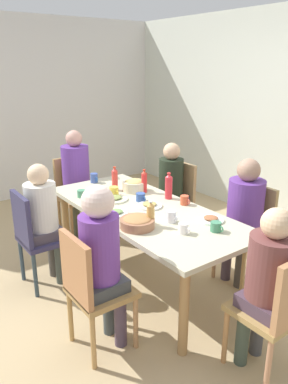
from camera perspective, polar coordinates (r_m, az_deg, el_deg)
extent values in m
plane|color=tan|center=(3.68, 0.00, -13.11)|extent=(7.23, 7.23, 0.00)
cube|color=silver|center=(5.93, -18.21, 11.64)|extent=(0.12, 4.69, 2.60)
cube|color=#C0BB9B|center=(3.36, 0.00, -2.75)|extent=(2.05, 0.88, 0.04)
cylinder|color=#AC7F48|center=(4.09, -11.66, -4.65)|extent=(0.07, 0.07, 0.69)
cylinder|color=#A77B48|center=(2.71, 6.01, -17.45)|extent=(0.07, 0.07, 0.69)
cylinder|color=#B4874A|center=(4.38, -3.54, -2.63)|extent=(0.07, 0.07, 0.69)
cylinder|color=tan|center=(3.14, 15.56, -12.55)|extent=(0.07, 0.07, 0.69)
cube|color=#A77948|center=(4.52, -9.97, -0.92)|extent=(0.40, 0.40, 0.04)
cylinder|color=#AC794D|center=(4.82, -8.92, -2.49)|extent=(0.04, 0.04, 0.43)
cylinder|color=#B2804A|center=(4.68, -12.61, -3.35)|extent=(0.04, 0.04, 0.43)
cylinder|color=tan|center=(4.54, -6.92, -3.76)|extent=(0.04, 0.04, 0.43)
cylinder|color=#B08352|center=(4.40, -10.79, -4.73)|extent=(0.04, 0.04, 0.43)
cube|color=#AF8749|center=(4.61, -11.14, 2.44)|extent=(0.04, 0.38, 0.45)
cylinder|color=brown|center=(4.55, -8.35, -3.62)|extent=(0.09, 0.09, 0.45)
cylinder|color=#505442|center=(4.49, -10.15, -4.06)|extent=(0.09, 0.09, 0.45)
cube|color=brown|center=(4.51, -10.01, -0.20)|extent=(0.30, 0.30, 0.10)
cylinder|color=#65389D|center=(4.42, -10.23, 3.56)|extent=(0.31, 0.31, 0.51)
sphere|color=tan|center=(4.34, -10.49, 7.90)|extent=(0.19, 0.19, 0.19)
cube|color=#AD7852|center=(3.60, 14.59, -6.54)|extent=(0.40, 0.40, 0.04)
cylinder|color=tan|center=(3.74, 18.02, -9.79)|extent=(0.04, 0.04, 0.43)
cylinder|color=#A87E57|center=(3.92, 14.01, -8.03)|extent=(0.04, 0.04, 0.43)
cylinder|color=tan|center=(3.49, 14.64, -11.55)|extent=(0.04, 0.04, 0.43)
cylinder|color=tan|center=(3.68, 10.54, -9.55)|extent=(0.04, 0.04, 0.43)
cube|color=#A38955|center=(3.65, 16.71, -2.41)|extent=(0.38, 0.04, 0.45)
cylinder|color=#443E39|center=(3.59, 14.26, -10.50)|extent=(0.09, 0.09, 0.45)
cylinder|color=#483A48|center=(3.67, 12.34, -9.59)|extent=(0.09, 0.09, 0.45)
cube|color=#3C4242|center=(3.58, 14.67, -5.67)|extent=(0.30, 0.30, 0.10)
cylinder|color=#5F348D|center=(3.48, 15.03, -1.68)|extent=(0.32, 0.32, 0.43)
sphere|color=#A47D65|center=(3.39, 15.46, 3.19)|extent=(0.20, 0.20, 0.20)
cube|color=tan|center=(4.26, 3.99, -1.92)|extent=(0.40, 0.40, 0.04)
cylinder|color=#A48853|center=(4.34, 7.10, -4.87)|extent=(0.04, 0.04, 0.43)
cylinder|color=#B47954|center=(4.57, 4.19, -3.51)|extent=(0.04, 0.04, 0.43)
cylinder|color=#A7755B|center=(4.13, 3.62, -6.02)|extent=(0.04, 0.04, 0.43)
cylinder|color=#AE8550|center=(4.37, 0.77, -4.52)|extent=(0.04, 0.04, 0.43)
cube|color=tan|center=(4.30, 5.90, 1.51)|extent=(0.38, 0.04, 0.45)
cylinder|color=#372943|center=(4.23, 3.58, -5.25)|extent=(0.09, 0.09, 0.45)
cylinder|color=navy|center=(4.34, 2.23, -4.56)|extent=(0.09, 0.09, 0.45)
cube|color=navy|center=(4.24, 4.00, -1.17)|extent=(0.30, 0.30, 0.10)
cylinder|color=#222D1E|center=(4.16, 4.08, 2.19)|extent=(0.27, 0.27, 0.42)
sphere|color=tan|center=(4.09, 4.18, 6.11)|extent=(0.18, 0.18, 0.18)
cube|color=#322F51|center=(3.56, -14.78, -6.86)|extent=(0.40, 0.40, 0.04)
cylinder|color=#2F4150|center=(3.76, -17.90, -9.59)|extent=(0.04, 0.04, 0.43)
cylinder|color=#2E3E47|center=(3.47, -16.03, -11.88)|extent=(0.04, 0.04, 0.43)
cylinder|color=#2B3A43|center=(3.86, -13.10, -8.38)|extent=(0.04, 0.04, 0.43)
cylinder|color=navy|center=(3.58, -10.88, -10.47)|extent=(0.04, 0.04, 0.43)
cube|color=#333052|center=(3.42, -17.90, -3.98)|extent=(0.38, 0.04, 0.45)
cylinder|color=#46413C|center=(3.76, -13.54, -9.03)|extent=(0.09, 0.09, 0.45)
cylinder|color=#3F4740|center=(3.62, -12.53, -10.02)|extent=(0.09, 0.09, 0.45)
cube|color=#453D49|center=(3.54, -14.86, -5.98)|extent=(0.30, 0.30, 0.10)
cylinder|color=silver|center=(3.44, -15.21, -2.08)|extent=(0.28, 0.28, 0.41)
sphere|color=beige|center=(3.35, -15.63, 2.56)|extent=(0.18, 0.18, 0.18)
cube|color=#A77E47|center=(2.74, -6.41, -14.64)|extent=(0.40, 0.40, 0.04)
cylinder|color=#B5884A|center=(2.93, -11.01, -17.74)|extent=(0.04, 0.04, 0.43)
cylinder|color=#B2844B|center=(2.69, -7.64, -21.41)|extent=(0.04, 0.04, 0.43)
cylinder|color=#B3824F|center=(3.06, -5.05, -15.73)|extent=(0.04, 0.04, 0.43)
cylinder|color=#AA794E|center=(2.83, -1.25, -18.94)|extent=(0.04, 0.04, 0.43)
cube|color=#B57749|center=(2.55, -10.18, -11.42)|extent=(0.38, 0.04, 0.45)
cylinder|color=#394244|center=(2.96, -5.32, -16.81)|extent=(0.09, 0.09, 0.45)
cylinder|color=#473949|center=(2.85, -3.56, -18.37)|extent=(0.09, 0.09, 0.45)
cube|color=#3D4043|center=(2.71, -6.46, -13.58)|extent=(0.30, 0.30, 0.10)
cylinder|color=#6D3A9A|center=(2.57, -6.69, -8.32)|extent=(0.27, 0.27, 0.46)
sphere|color=beige|center=(2.44, -6.97, -1.45)|extent=(0.22, 0.22, 0.22)
cube|color=#A4824A|center=(2.66, 17.87, -16.65)|extent=(0.40, 0.40, 0.04)
cylinder|color=tan|center=(2.62, 18.15, -23.72)|extent=(0.04, 0.04, 0.43)
cylinder|color=#B27B48|center=(2.77, 12.14, -20.39)|extent=(0.04, 0.04, 0.43)
cylinder|color=#A8844A|center=(2.99, 16.74, -17.54)|extent=(0.04, 0.04, 0.43)
cylinder|color=#3A473B|center=(2.78, 14.61, -20.09)|extent=(0.09, 0.09, 0.45)
cylinder|color=#46474B|center=(2.89, 16.76, -18.69)|extent=(0.09, 0.09, 0.45)
cube|color=#483645|center=(2.63, 18.01, -15.58)|extent=(0.30, 0.30, 0.10)
cylinder|color=brown|center=(2.50, 18.60, -10.68)|extent=(0.30, 0.30, 0.41)
sphere|color=beige|center=(2.37, 19.33, -4.49)|extent=(0.19, 0.19, 0.19)
cylinder|color=silver|center=(3.22, -4.22, -3.24)|extent=(0.21, 0.21, 0.01)
ellipsoid|color=#779C55|center=(3.21, -4.22, -2.92)|extent=(0.11, 0.11, 0.02)
cylinder|color=white|center=(3.13, 10.00, -4.16)|extent=(0.21, 0.21, 0.01)
ellipsoid|color=#A05F3B|center=(3.12, 10.02, -3.84)|extent=(0.12, 0.12, 0.02)
cylinder|color=silver|center=(3.38, 0.79, -2.08)|extent=(0.23, 0.23, 0.01)
ellipsoid|color=tan|center=(3.38, 0.80, -1.77)|extent=(0.13, 0.13, 0.02)
cylinder|color=#E8E9C7|center=(3.56, -4.45, -1.09)|extent=(0.25, 0.25, 0.01)
ellipsoid|color=#89974E|center=(3.55, -4.46, -0.79)|extent=(0.14, 0.14, 0.02)
cylinder|color=#9F694B|center=(2.95, -1.03, -4.71)|extent=(0.27, 0.27, 0.07)
ellipsoid|color=#B37B49|center=(2.94, -1.03, -4.08)|extent=(0.22, 0.22, 0.04)
cylinder|color=beige|center=(3.79, -1.48, 0.88)|extent=(0.23, 0.23, 0.10)
ellipsoid|color=#D0B969|center=(3.77, -1.49, 1.59)|extent=(0.18, 0.18, 0.04)
cylinder|color=white|center=(2.87, 5.93, -5.44)|extent=(0.08, 0.08, 0.08)
torus|color=white|center=(2.84, 6.60, -5.76)|extent=(0.05, 0.01, 0.05)
cylinder|color=#CD5334|center=(3.44, 6.10, -1.22)|extent=(0.07, 0.07, 0.08)
torus|color=#C24F3B|center=(3.41, 6.65, -1.45)|extent=(0.05, 0.01, 0.05)
cylinder|color=white|center=(3.05, 4.13, -3.69)|extent=(0.08, 0.08, 0.09)
torus|color=white|center=(3.02, 4.78, -4.00)|extent=(0.05, 0.01, 0.05)
cylinder|color=#36559F|center=(3.51, -0.52, -0.77)|extent=(0.09, 0.09, 0.08)
torus|color=#2E549C|center=(3.47, 0.01, -1.01)|extent=(0.05, 0.01, 0.05)
cylinder|color=#EFC64B|center=(3.66, -4.54, 0.12)|extent=(0.09, 0.09, 0.09)
torus|color=yellow|center=(3.62, -4.07, -0.11)|extent=(0.05, 0.01, 0.05)
cylinder|color=#498B68|center=(3.66, -9.38, -0.24)|extent=(0.08, 0.08, 0.07)
torus|color=#489658|center=(3.62, -9.00, -0.46)|extent=(0.05, 0.01, 0.05)
cylinder|color=#408460|center=(2.94, 10.73, -5.13)|extent=(0.08, 0.08, 0.08)
torus|color=#428D61|center=(2.91, 11.50, -5.47)|extent=(0.05, 0.01, 0.05)
cylinder|color=#3C539E|center=(4.09, -7.51, 2.10)|extent=(0.08, 0.08, 0.10)
torus|color=#2A58A7|center=(4.05, -7.16, 1.94)|extent=(0.05, 0.01, 0.05)
cylinder|color=tan|center=(2.96, 0.99, -3.61)|extent=(0.06, 0.06, 0.17)
cone|color=#CD9347|center=(2.93, 1.00, -1.82)|extent=(0.06, 0.06, 0.03)
cylinder|color=white|center=(2.92, 1.01, -1.45)|extent=(0.03, 0.03, 0.01)
cylinder|color=#E13C34|center=(3.80, -4.41, 1.72)|extent=(0.06, 0.06, 0.20)
cone|color=red|center=(3.77, -4.45, 3.41)|extent=(0.05, 0.05, 0.03)
cylinder|color=red|center=(3.76, -4.46, 3.70)|extent=(0.03, 0.03, 0.01)
cylinder|color=red|center=(3.73, 0.03, 1.39)|extent=(0.06, 0.06, 0.19)
cone|color=red|center=(3.70, 0.03, 3.03)|extent=(0.05, 0.05, 0.03)
cylinder|color=red|center=(3.70, 0.03, 3.33)|extent=(0.03, 0.03, 0.01)
cylinder|color=red|center=(3.56, 3.72, 0.63)|extent=(0.07, 0.07, 0.21)
cone|color=red|center=(3.53, 3.76, 2.48)|extent=(0.06, 0.06, 0.03)
cylinder|color=red|center=(3.52, 3.77, 2.80)|extent=(0.03, 0.03, 0.01)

